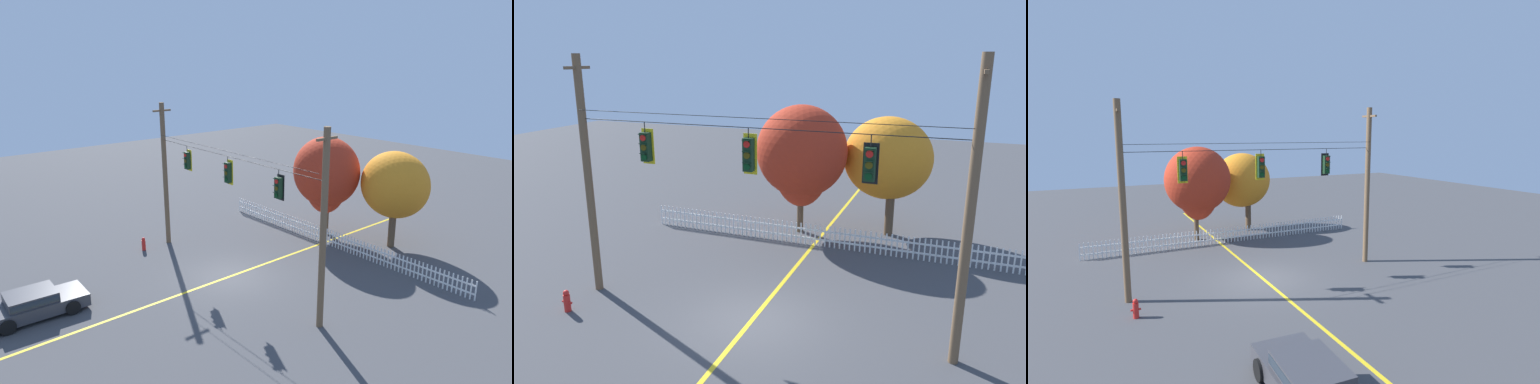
# 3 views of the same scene
# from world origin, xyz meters

# --- Properties ---
(ground) EXTENTS (80.00, 80.00, 0.00)m
(ground) POSITION_xyz_m (0.00, 0.00, 0.00)
(ground) COLOR #424244
(lane_centerline_stripe) EXTENTS (0.16, 36.00, 0.01)m
(lane_centerline_stripe) POSITION_xyz_m (0.00, 0.00, 0.00)
(lane_centerline_stripe) COLOR gold
(lane_centerline_stripe) RESTS_ON ground
(signal_support_span) EXTENTS (12.52, 1.10, 8.35)m
(signal_support_span) POSITION_xyz_m (0.00, -0.00, 4.25)
(signal_support_span) COLOR brown
(signal_support_span) RESTS_ON ground
(traffic_signal_southbound_primary) EXTENTS (0.43, 0.38, 1.38)m
(traffic_signal_southbound_primary) POSITION_xyz_m (-3.65, 0.01, 5.45)
(traffic_signal_southbound_primary) COLOR black
(traffic_signal_westbound_side) EXTENTS (0.43, 0.38, 1.41)m
(traffic_signal_westbound_side) POSITION_xyz_m (-0.05, 0.01, 5.45)
(traffic_signal_westbound_side) COLOR black
(traffic_signal_eastbound_side) EXTENTS (0.43, 0.38, 1.37)m
(traffic_signal_eastbound_side) POSITION_xyz_m (3.51, 0.01, 5.45)
(traffic_signal_eastbound_side) COLOR black
(white_picket_fence) EXTENTS (17.41, 0.06, 0.99)m
(white_picket_fence) POSITION_xyz_m (0.63, 7.02, 0.50)
(white_picket_fence) COLOR white
(white_picket_fence) RESTS_ON ground
(autumn_maple_near_fence) EXTENTS (4.24, 3.82, 6.18)m
(autumn_maple_near_fence) POSITION_xyz_m (-1.03, 8.23, 3.89)
(autumn_maple_near_fence) COLOR brown
(autumn_maple_near_fence) RESTS_ON ground
(autumn_maple_mid) EXTENTS (4.15, 3.39, 5.60)m
(autumn_maple_mid) POSITION_xyz_m (2.78, 9.95, 3.66)
(autumn_maple_mid) COLOR brown
(autumn_maple_mid) RESTS_ON ground
(parked_car) EXTENTS (2.10, 4.26, 1.15)m
(parked_car) POSITION_xyz_m (-2.41, -8.78, 0.60)
(parked_car) COLOR #38383D
(parked_car) RESTS_ON ground
(fire_hydrant) EXTENTS (0.38, 0.22, 0.77)m
(fire_hydrant) POSITION_xyz_m (-5.99, -1.72, 0.38)
(fire_hydrant) COLOR red
(fire_hydrant) RESTS_ON ground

